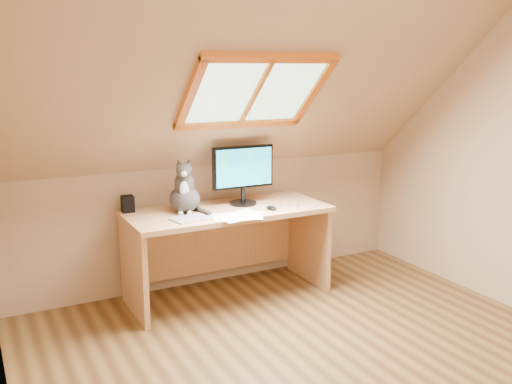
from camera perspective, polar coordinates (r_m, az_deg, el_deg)
ground at (r=3.60m, az=7.91°, el=-17.52°), size 3.50×3.50×0.00m
room_shell at (r=3.07m, az=9.71°, el=5.51°), size 3.52×3.52×2.41m
desk at (r=4.54m, az=-3.24°, el=-4.19°), size 1.57×0.69×0.72m
monitor at (r=4.49m, az=-1.29°, el=2.11°), size 0.51×0.22×0.47m
cat at (r=4.31m, az=-7.17°, el=-0.06°), size 0.31×0.34×0.42m
desk_speaker at (r=4.41m, az=-12.70°, el=-1.16°), size 0.09×0.09×0.13m
graphics_tablet at (r=4.13m, az=-6.57°, el=-2.65°), size 0.29×0.23×0.01m
mouse at (r=4.37m, az=1.54°, el=-1.61°), size 0.08×0.11×0.03m
papers at (r=4.18m, az=-1.68°, el=-2.42°), size 0.35×0.30×0.01m
cables at (r=4.48m, az=2.03°, el=-1.41°), size 0.51×0.26×0.01m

